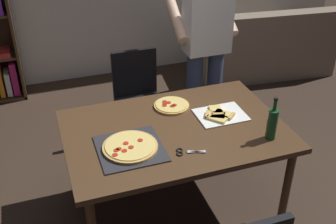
# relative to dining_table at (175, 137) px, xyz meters

# --- Properties ---
(ground_plane) EXTENTS (12.00, 12.00, 0.00)m
(ground_plane) POSITION_rel_dining_table_xyz_m (0.00, 0.00, -0.68)
(ground_plane) COLOR #38281E
(dining_table) EXTENTS (1.55, 1.04, 0.75)m
(dining_table) POSITION_rel_dining_table_xyz_m (0.00, 0.00, 0.00)
(dining_table) COLOR #4C331E
(dining_table) RESTS_ON ground_plane
(chair_far_side) EXTENTS (0.42, 0.42, 0.90)m
(chair_far_side) POSITION_rel_dining_table_xyz_m (0.00, 1.01, -0.17)
(chair_far_side) COLOR black
(chair_far_side) RESTS_ON ground_plane
(couch) EXTENTS (1.78, 1.02, 0.85)m
(couch) POSITION_rel_dining_table_xyz_m (1.89, 1.99, -0.38)
(couch) COLOR gray
(couch) RESTS_ON ground_plane
(person_serving_pizza) EXTENTS (0.55, 0.54, 1.75)m
(person_serving_pizza) POSITION_rel_dining_table_xyz_m (0.56, 0.79, 0.32)
(person_serving_pizza) COLOR #38476B
(person_serving_pizza) RESTS_ON ground_plane
(pepperoni_pizza_on_tray) EXTENTS (0.43, 0.43, 0.04)m
(pepperoni_pizza_on_tray) POSITION_rel_dining_table_xyz_m (-0.36, -0.14, 0.09)
(pepperoni_pizza_on_tray) COLOR #2D2D33
(pepperoni_pizza_on_tray) RESTS_ON dining_table
(pizza_slices_on_towel) EXTENTS (0.36, 0.28, 0.03)m
(pizza_slices_on_towel) POSITION_rel_dining_table_xyz_m (0.37, 0.05, 0.08)
(pizza_slices_on_towel) COLOR white
(pizza_slices_on_towel) RESTS_ON dining_table
(wine_bottle) EXTENTS (0.07, 0.07, 0.32)m
(wine_bottle) POSITION_rel_dining_table_xyz_m (0.57, -0.32, 0.19)
(wine_bottle) COLOR #194723
(wine_bottle) RESTS_ON dining_table
(kitchen_scissors) EXTENTS (0.20, 0.11, 0.01)m
(kitchen_scissors) POSITION_rel_dining_table_xyz_m (-0.03, -0.29, 0.08)
(kitchen_scissors) COLOR silver
(kitchen_scissors) RESTS_ON dining_table
(second_pizza_plain) EXTENTS (0.27, 0.27, 0.03)m
(second_pizza_plain) POSITION_rel_dining_table_xyz_m (0.08, 0.29, 0.08)
(second_pizza_plain) COLOR tan
(second_pizza_plain) RESTS_ON dining_table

